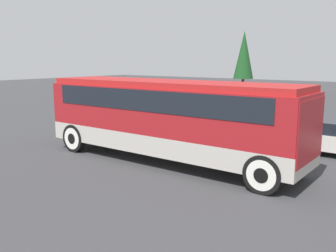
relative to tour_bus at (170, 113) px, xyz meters
name	(u,v)px	position (x,y,z in m)	size (l,w,h in m)	color
ground_plane	(168,162)	(-0.10, 0.00, -1.90)	(120.00, 120.00, 0.00)	#38383A
tour_bus	(170,113)	(0.00, 0.00, 0.00)	(10.65, 2.62, 3.13)	#B7B2A8
parked_car_mid	(191,112)	(-4.42, 8.14, -1.20)	(4.68, 1.98, 1.42)	#BCBCC1
parked_car_far	(232,126)	(-0.04, 5.15, -1.20)	(4.53, 1.85, 1.41)	#2D5638
tree_center	(244,55)	(-8.81, 24.37, 2.45)	(2.03, 2.03, 6.76)	brown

